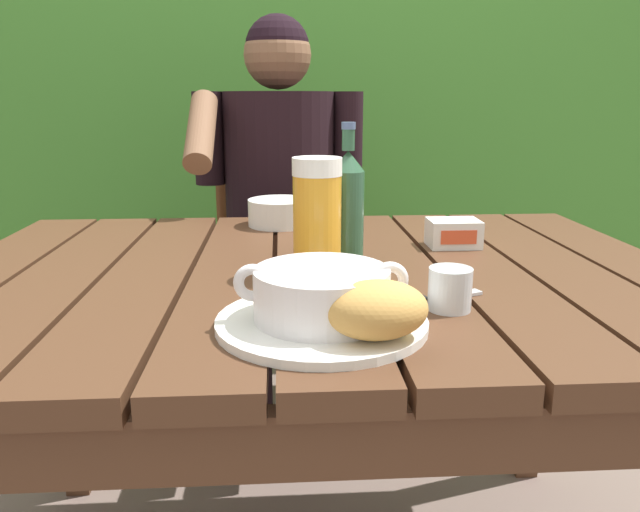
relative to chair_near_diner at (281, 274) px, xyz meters
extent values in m
cube|color=#4C2E1C|center=(-0.38, -0.91, 0.26)|extent=(0.14, 0.95, 0.04)
cube|color=#4C2E1C|center=(-0.23, -0.91, 0.26)|extent=(0.14, 0.95, 0.04)
cube|color=#4C2E1C|center=(-0.08, -0.91, 0.26)|extent=(0.14, 0.95, 0.04)
cube|color=#4C2E1C|center=(0.06, -0.91, 0.26)|extent=(0.14, 0.95, 0.04)
cube|color=#4C2E1C|center=(0.21, -0.91, 0.26)|extent=(0.14, 0.95, 0.04)
cube|color=#4C2E1C|center=(0.36, -0.91, 0.26)|extent=(0.14, 0.95, 0.04)
cube|color=#4C2E1C|center=(0.50, -0.91, 0.26)|extent=(0.14, 0.95, 0.04)
cube|color=#4C2E1C|center=(0.65, -0.91, 0.26)|extent=(0.14, 0.95, 0.04)
cube|color=#4C2E1C|center=(0.06, -1.36, 0.20)|extent=(1.27, 0.03, 0.08)
cube|color=#4C2E1C|center=(0.06, -0.47, 0.20)|extent=(1.27, 0.03, 0.08)
cube|color=#4C2E1C|center=(-0.55, -0.48, -0.11)|extent=(0.06, 0.06, 0.70)
cube|color=#4C2E1C|center=(0.68, -0.48, -0.11)|extent=(0.06, 0.06, 0.70)
cube|color=#42842F|center=(0.06, 0.75, 0.39)|extent=(4.05, 0.60, 1.69)
cylinder|color=#4C3823|center=(1.16, 0.90, 0.08)|extent=(0.10, 0.10, 1.08)
sphere|color=#42842F|center=(1.16, 0.90, 0.87)|extent=(0.83, 0.83, 0.83)
cylinder|color=#532D15|center=(0.20, -0.26, -0.24)|extent=(0.04, 0.04, 0.45)
cylinder|color=#532D15|center=(-0.20, -0.26, -0.24)|extent=(0.04, 0.04, 0.45)
cylinder|color=#532D15|center=(0.20, 0.15, -0.24)|extent=(0.04, 0.04, 0.45)
cylinder|color=#532D15|center=(-0.20, 0.15, -0.24)|extent=(0.04, 0.04, 0.45)
cube|color=#532D15|center=(0.00, -0.06, 0.00)|extent=(0.44, 0.44, 0.02)
cylinder|color=#532D15|center=(0.20, 0.15, 0.22)|extent=(0.04, 0.04, 0.46)
cylinder|color=#532D15|center=(-0.20, 0.15, 0.22)|extent=(0.04, 0.04, 0.46)
cube|color=#532D15|center=(0.00, 0.15, 0.15)|extent=(0.41, 0.02, 0.04)
cube|color=#532D15|center=(0.00, 0.15, 0.26)|extent=(0.41, 0.02, 0.04)
cube|color=#532D15|center=(0.00, 0.15, 0.38)|extent=(0.41, 0.02, 0.04)
cylinder|color=black|center=(0.08, -0.36, -0.23)|extent=(0.11, 0.11, 0.45)
cylinder|color=black|center=(0.08, -0.26, 0.05)|extent=(0.13, 0.40, 0.13)
cylinder|color=black|center=(-0.09, -0.36, -0.23)|extent=(0.11, 0.11, 0.45)
cylinder|color=black|center=(-0.09, -0.26, 0.05)|extent=(0.13, 0.40, 0.13)
cylinder|color=black|center=(0.00, -0.16, 0.32)|extent=(0.32, 0.32, 0.54)
sphere|color=brown|center=(0.00, -0.16, 0.69)|extent=(0.19, 0.19, 0.19)
sphere|color=black|center=(0.00, -0.16, 0.71)|extent=(0.18, 0.18, 0.18)
cylinder|color=black|center=(0.20, -0.18, 0.46)|extent=(0.08, 0.08, 0.26)
cylinder|color=black|center=(-0.20, -0.18, 0.46)|extent=(0.08, 0.08, 0.26)
cylinder|color=brown|center=(-0.20, -0.34, 0.49)|extent=(0.07, 0.25, 0.21)
cylinder|color=white|center=(0.05, -1.20, 0.28)|extent=(0.28, 0.28, 0.01)
cylinder|color=white|center=(0.05, -1.20, 0.32)|extent=(0.18, 0.18, 0.07)
cylinder|color=#C8732B|center=(0.05, -1.20, 0.34)|extent=(0.16, 0.16, 0.01)
torus|color=white|center=(-0.04, -1.20, 0.34)|extent=(0.05, 0.01, 0.05)
torus|color=white|center=(0.14, -1.20, 0.34)|extent=(0.05, 0.01, 0.05)
ellipsoid|color=gold|center=(0.12, -1.27, 0.32)|extent=(0.14, 0.11, 0.07)
cylinder|color=orange|center=(0.06, -0.96, 0.36)|extent=(0.08, 0.08, 0.17)
cylinder|color=white|center=(0.06, -0.96, 0.46)|extent=(0.08, 0.08, 0.03)
cylinder|color=#2C5438|center=(0.12, -0.92, 0.36)|extent=(0.06, 0.06, 0.17)
cone|color=#2C5438|center=(0.12, -0.92, 0.46)|extent=(0.06, 0.06, 0.04)
cylinder|color=#2C5438|center=(0.12, -0.92, 0.50)|extent=(0.02, 0.02, 0.04)
cylinder|color=#4B5D83|center=(0.12, -0.92, 0.52)|extent=(0.02, 0.02, 0.01)
cylinder|color=silver|center=(0.24, -1.15, 0.31)|extent=(0.06, 0.06, 0.06)
cube|color=white|center=(0.35, -0.77, 0.30)|extent=(0.10, 0.08, 0.05)
cube|color=#E14E2B|center=(0.35, -0.81, 0.30)|extent=(0.07, 0.00, 0.03)
cube|color=silver|center=(0.25, -1.10, 0.28)|extent=(0.13, 0.07, 0.00)
cube|color=black|center=(0.18, -1.13, 0.28)|extent=(0.07, 0.04, 0.01)
cylinder|color=white|center=(0.00, -0.54, 0.31)|extent=(0.15, 0.15, 0.06)
camera|label=1|loc=(0.00, -1.95, 0.57)|focal=34.14mm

